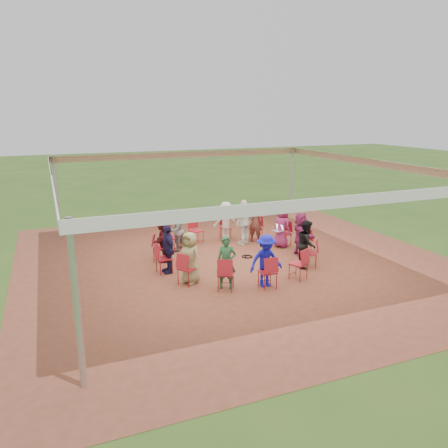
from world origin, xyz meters
name	(u,v)px	position (x,y,z in m)	size (l,w,h in m)	color
ground	(234,261)	(0.00, 0.00, 0.00)	(80.00, 80.00, 0.00)	#2E4D18
dirt_patch	(234,261)	(0.00, 0.00, 0.01)	(13.00, 13.00, 0.00)	brown
tent	(235,187)	(0.00, 0.00, 2.37)	(10.33, 10.33, 3.00)	#B2B2B7
chair_0	(284,234)	(2.21, 0.77, 0.45)	(0.42, 0.44, 0.90)	#A41924
chair_1	(256,229)	(1.60, 1.71, 0.45)	(0.42, 0.44, 0.90)	#A41924
chair_2	(225,228)	(0.62, 2.26, 0.45)	(0.42, 0.44, 0.90)	#A41924
chair_3	(196,231)	(-0.50, 2.29, 0.45)	(0.42, 0.44, 0.90)	#A41924
chair_4	(173,238)	(-1.51, 1.79, 0.45)	(0.42, 0.44, 0.90)	#A41924
chair_5	(160,247)	(-2.17, 0.89, 0.45)	(0.42, 0.44, 0.90)	#A41924
chair_6	(164,258)	(-2.33, -0.22, 0.45)	(0.42, 0.44, 0.90)	#A41924
chair_7	(187,269)	(-1.96, -1.28, 0.45)	(0.42, 0.44, 0.90)	#A41924
chair_8	(226,274)	(-1.14, -2.05, 0.45)	(0.42, 0.44, 0.90)	#A41924
chair_9	(268,272)	(-0.06, -2.34, 0.45)	(0.42, 0.44, 0.90)	#A41924
chair_10	(298,264)	(1.04, -2.10, 0.45)	(0.42, 0.44, 0.90)	#A41924
chair_11	(310,253)	(1.89, -1.38, 0.45)	(0.42, 0.44, 0.90)	#A41924
chair_12	(304,242)	(2.32, -0.34, 0.45)	(0.42, 0.44, 0.90)	#A41924
person_seated_0	(282,227)	(2.10, 0.73, 0.73)	(0.70, 0.39, 1.44)	#852354
person_seated_1	(255,222)	(1.52, 1.63, 0.73)	(0.53, 0.35, 1.44)	brown
person_seated_2	(226,222)	(0.59, 2.14, 0.73)	(0.93, 0.46, 1.44)	#B7B0A1
person_seated_3	(175,230)	(-1.43, 1.70, 0.73)	(0.70, 0.40, 1.44)	slate
person_seated_4	(164,239)	(-2.06, 0.84, 0.73)	(1.34, 0.50, 1.44)	#3B090D
person_seated_5	(168,249)	(-2.21, -0.21, 0.73)	(0.85, 0.43, 1.44)	#1F1A41
person_seated_6	(190,258)	(-1.86, -1.22, 0.73)	(0.70, 0.39, 1.44)	#8E8756
person_seated_7	(226,262)	(-1.08, -1.94, 0.73)	(0.53, 0.35, 1.44)	#24502D
person_seated_8	(266,261)	(-0.06, -2.22, 0.73)	(0.93, 0.46, 1.44)	#1215B1
person_seated_9	(307,244)	(1.80, -1.31, 0.73)	(0.70, 0.40, 1.44)	black
person_seated_10	(301,234)	(2.20, -0.32, 0.73)	(1.34, 0.50, 1.44)	#852354
standing_person	(244,222)	(1.04, 1.52, 0.81)	(0.94, 0.48, 1.60)	white
cable_coil	(248,257)	(0.53, 0.16, 0.02)	(0.37, 0.37, 0.03)	black
laptop	(279,229)	(1.95, 0.68, 0.68)	(0.37, 0.41, 0.24)	#B7B7BC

